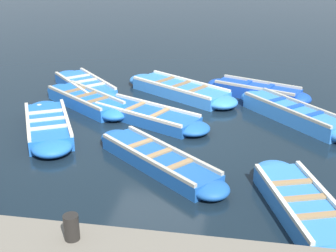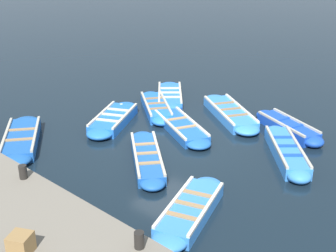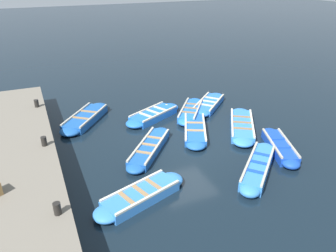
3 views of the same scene
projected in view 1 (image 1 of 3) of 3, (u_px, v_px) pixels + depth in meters
ground_plane at (158, 132)px, 11.63m from camera, size 120.00×120.00×0.00m
boat_centre at (159, 160)px, 9.83m from camera, size 3.02×3.40×0.37m
boat_mid_row at (86, 101)px, 13.25m from camera, size 2.74×3.24×0.40m
boat_broadside at (48, 126)px, 11.52m from camera, size 3.53×2.39×0.40m
boat_stern_in at (293, 114)px, 12.22m from camera, size 3.26×3.05×0.45m
boat_tucked at (180, 90)px, 14.13m from camera, size 2.95×3.89×0.40m
boat_end_of_row at (303, 207)px, 8.15m from camera, size 3.55×1.91×0.40m
boat_outer_left at (257, 91)px, 13.99m from camera, size 1.86×3.27×0.42m
boat_near_quay at (85, 86)px, 14.57m from camera, size 3.19×3.03×0.37m
boat_inner_gap at (147, 115)px, 12.25m from camera, size 2.43×3.75×0.35m
bollard_mid_north at (71, 227)px, 5.93m from camera, size 0.20×0.20×0.35m
buoy_orange_near at (40, 110)px, 12.53m from camera, size 0.35×0.35×0.35m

